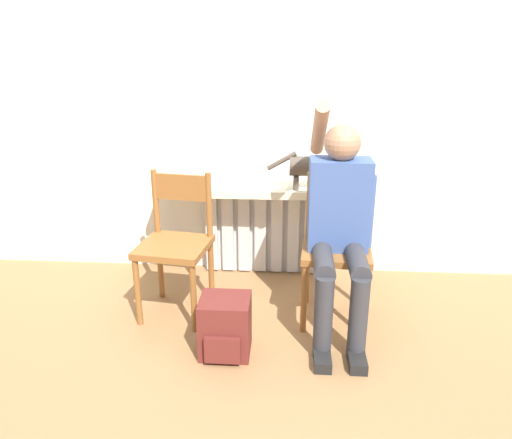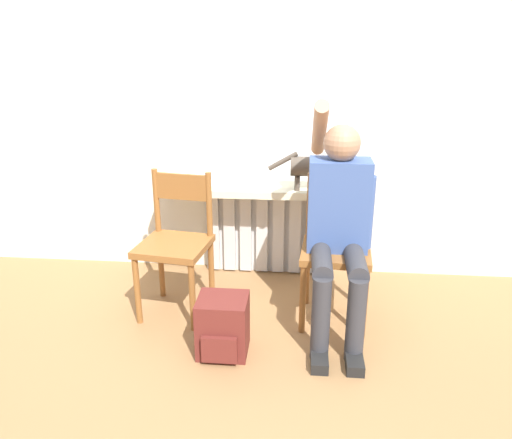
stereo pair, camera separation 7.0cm
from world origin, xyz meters
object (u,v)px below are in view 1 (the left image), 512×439
(chair_left, at_px, (176,242))
(cat, at_px, (317,167))
(chair_right, at_px, (337,247))
(person, at_px, (340,220))
(backpack, at_px, (225,327))

(chair_left, bearing_deg, cat, 35.94)
(chair_right, height_order, person, person)
(backpack, bearing_deg, cat, 60.18)
(person, distance_m, cat, 0.59)
(backpack, bearing_deg, chair_right, 35.31)
(chair_right, relative_size, person, 0.66)
(chair_left, height_order, chair_right, same)
(chair_right, relative_size, backpack, 2.69)
(person, relative_size, cat, 2.45)
(chair_left, relative_size, backpack, 2.69)
(cat, distance_m, backpack, 1.21)
(chair_left, xyz_separation_m, cat, (0.85, 0.45, 0.37))
(chair_right, height_order, backpack, chair_right)
(chair_right, distance_m, cat, 0.59)
(person, height_order, cat, person)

